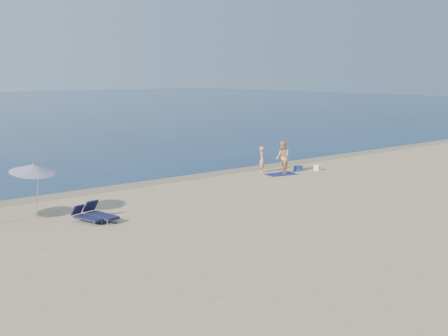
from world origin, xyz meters
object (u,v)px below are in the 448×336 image
(person_left, at_px, (262,159))
(blue_cooler, at_px, (298,168))
(person_right, at_px, (283,157))
(umbrella_near, at_px, (33,168))

(person_left, bearing_deg, blue_cooler, -71.67)
(blue_cooler, bearing_deg, person_right, -171.94)
(person_left, height_order, person_right, person_right)
(person_left, xyz_separation_m, umbrella_near, (-14.57, -2.15, 1.30))
(person_left, distance_m, person_right, 1.24)
(blue_cooler, height_order, umbrella_near, umbrella_near)
(person_left, distance_m, blue_cooler, 2.36)
(person_left, height_order, umbrella_near, umbrella_near)
(person_right, xyz_separation_m, blue_cooler, (1.32, -0.01, -0.80))
(blue_cooler, distance_m, umbrella_near, 16.76)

